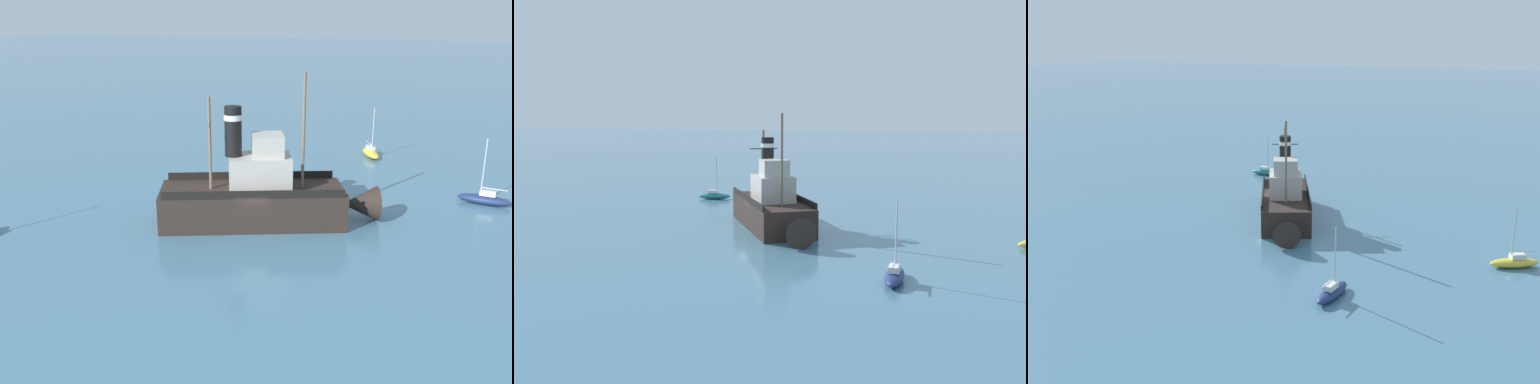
# 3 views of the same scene
# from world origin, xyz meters

# --- Properties ---
(ground_plane) EXTENTS (600.00, 600.00, 0.00)m
(ground_plane) POSITION_xyz_m (0.00, 0.00, 0.00)
(ground_plane) COLOR #477289
(old_tugboat) EXTENTS (9.64, 14.33, 9.90)m
(old_tugboat) POSITION_xyz_m (-1.63, -0.04, 1.83)
(old_tugboat) COLOR #2D231E
(old_tugboat) RESTS_ON ground
(sailboat_yellow) EXTENTS (3.82, 2.92, 4.90)m
(sailboat_yellow) POSITION_xyz_m (-22.33, 2.39, 0.43)
(sailboat_yellow) COLOR gold
(sailboat_yellow) RESTS_ON ground
(sailboat_navy) EXTENTS (1.49, 3.89, 4.90)m
(sailboat_navy) POSITION_xyz_m (-11.81, 13.32, 0.43)
(sailboat_navy) COLOR navy
(sailboat_navy) RESTS_ON ground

